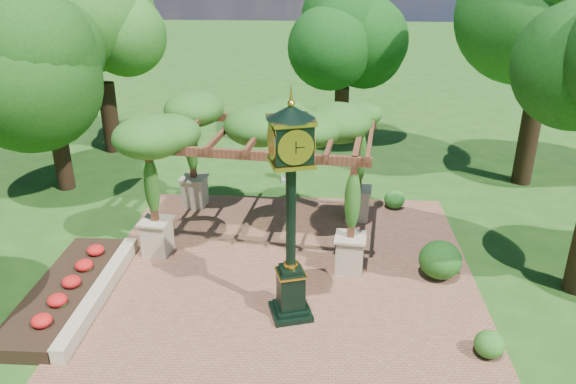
{
  "coord_description": "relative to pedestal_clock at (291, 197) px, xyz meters",
  "views": [
    {
      "loc": [
        0.84,
        -11.08,
        8.12
      ],
      "look_at": [
        0.0,
        2.5,
        2.2
      ],
      "focal_mm": 35.0,
      "sensor_mm": 36.0,
      "label": 1
    }
  ],
  "objects": [
    {
      "name": "brick_plaza",
      "position": [
        -0.21,
        0.9,
        -3.12
      ],
      "size": [
        10.0,
        12.0,
        0.04
      ],
      "primitive_type": "cube",
      "color": "brown",
      "rests_on": "ground"
    },
    {
      "name": "shrub_mid",
      "position": [
        3.86,
        1.94,
        -2.59
      ],
      "size": [
        1.26,
        1.26,
        1.02
      ],
      "primitive_type": "ellipsoid",
      "rotation": [
        0.0,
        0.0,
        -0.12
      ],
      "color": "#1D5116",
      "rests_on": "brick_plaza"
    },
    {
      "name": "tree_west_far",
      "position": [
        -8.41,
        11.55,
        2.14
      ],
      "size": [
        4.2,
        4.2,
        7.7
      ],
      "color": "black",
      "rests_on": "ground"
    },
    {
      "name": "flower_bed",
      "position": [
        -5.71,
        0.4,
        -2.96
      ],
      "size": [
        1.5,
        5.0,
        0.36
      ],
      "primitive_type": "cube",
      "color": "red",
      "rests_on": "ground"
    },
    {
      "name": "border_wall",
      "position": [
        -4.81,
        0.4,
        -2.94
      ],
      "size": [
        0.35,
        5.0,
        0.4
      ],
      "primitive_type": "cube",
      "color": "#C6B793",
      "rests_on": "ground"
    },
    {
      "name": "tree_west_near",
      "position": [
        -8.7,
        7.35,
        1.66
      ],
      "size": [
        4.45,
        4.45,
        6.97
      ],
      "color": "black",
      "rests_on": "ground"
    },
    {
      "name": "pedestal_clock",
      "position": [
        0.0,
        0.0,
        0.0
      ],
      "size": [
        1.29,
        1.29,
        5.25
      ],
      "rotation": [
        0.0,
        0.0,
        0.29
      ],
      "color": "black",
      "rests_on": "brick_plaza"
    },
    {
      "name": "ground",
      "position": [
        -0.21,
        -0.1,
        -3.14
      ],
      "size": [
        120.0,
        120.0,
        0.0
      ],
      "primitive_type": "plane",
      "color": "#1E4714",
      "rests_on": "ground"
    },
    {
      "name": "shrub_front",
      "position": [
        4.34,
        -1.22,
        -2.81
      ],
      "size": [
        0.76,
        0.76,
        0.58
      ],
      "primitive_type": "ellipsoid",
      "rotation": [
        0.0,
        0.0,
        0.2
      ],
      "color": "#27601B",
      "rests_on": "brick_plaza"
    },
    {
      "name": "pergola",
      "position": [
        -1.06,
        4.07,
        0.16
      ],
      "size": [
        6.79,
        4.7,
        4.02
      ],
      "rotation": [
        0.0,
        0.0,
        -0.12
      ],
      "color": "#BBAD8B",
      "rests_on": "brick_plaza"
    },
    {
      "name": "sundial",
      "position": [
        -0.58,
        8.59,
        -2.71
      ],
      "size": [
        0.6,
        0.6,
        0.97
      ],
      "rotation": [
        0.0,
        0.0,
        0.13
      ],
      "color": "gray",
      "rests_on": "ground"
    },
    {
      "name": "tree_north",
      "position": [
        1.5,
        13.26,
        1.34
      ],
      "size": [
        3.59,
        3.59,
        6.55
      ],
      "color": "#342114",
      "rests_on": "ground"
    },
    {
      "name": "shrub_back",
      "position": [
        3.15,
        6.25,
        -2.79
      ],
      "size": [
        0.76,
        0.76,
        0.62
      ],
      "primitive_type": "ellipsoid",
      "rotation": [
        0.0,
        0.0,
        0.1
      ],
      "color": "#22641D",
      "rests_on": "brick_plaza"
    },
    {
      "name": "tree_east_far",
      "position": [
        8.22,
        8.95,
        3.28
      ],
      "size": [
        4.91,
        4.91,
        9.34
      ],
      "color": "black",
      "rests_on": "ground"
    }
  ]
}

